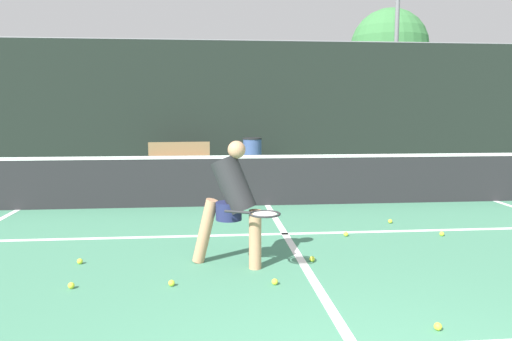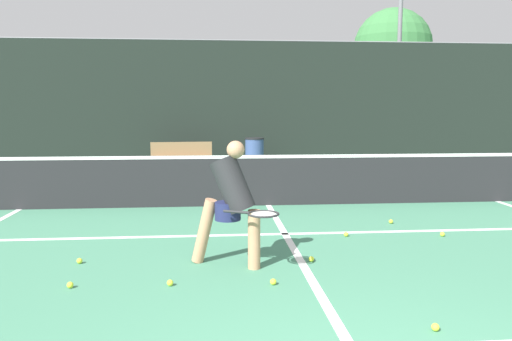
{
  "view_description": "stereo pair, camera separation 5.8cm",
  "coord_description": "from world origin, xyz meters",
  "px_view_note": "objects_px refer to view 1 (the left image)",
  "views": [
    {
      "loc": [
        -1.09,
        -2.21,
        1.82
      ],
      "look_at": [
        -0.43,
        4.65,
        0.95
      ],
      "focal_mm": 35.0,
      "sensor_mm": 36.0,
      "label": 1
    },
    {
      "loc": [
        -1.03,
        -2.21,
        1.82
      ],
      "look_at": [
        -0.43,
        4.65,
        0.95
      ],
      "focal_mm": 35.0,
      "sensor_mm": 36.0,
      "label": 2
    }
  ],
  "objects_px": {
    "courtside_bench": "(179,156)",
    "trash_bin": "(252,155)",
    "player_practicing": "(232,199)",
    "parked_car": "(228,139)"
  },
  "relations": [
    {
      "from": "player_practicing",
      "to": "trash_bin",
      "type": "bearing_deg",
      "value": 107.72
    },
    {
      "from": "trash_bin",
      "to": "courtside_bench",
      "type": "bearing_deg",
      "value": -179.11
    },
    {
      "from": "courtside_bench",
      "to": "trash_bin",
      "type": "distance_m",
      "value": 2.06
    },
    {
      "from": "parked_car",
      "to": "player_practicing",
      "type": "bearing_deg",
      "value": -92.03
    },
    {
      "from": "player_practicing",
      "to": "courtside_bench",
      "type": "height_order",
      "value": "player_practicing"
    },
    {
      "from": "courtside_bench",
      "to": "parked_car",
      "type": "bearing_deg",
      "value": 68.65
    },
    {
      "from": "player_practicing",
      "to": "parked_car",
      "type": "distance_m",
      "value": 13.67
    },
    {
      "from": "player_practicing",
      "to": "trash_bin",
      "type": "distance_m",
      "value": 8.63
    },
    {
      "from": "player_practicing",
      "to": "parked_car",
      "type": "relative_size",
      "value": 0.33
    },
    {
      "from": "player_practicing",
      "to": "courtside_bench",
      "type": "distance_m",
      "value": 8.61
    }
  ]
}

